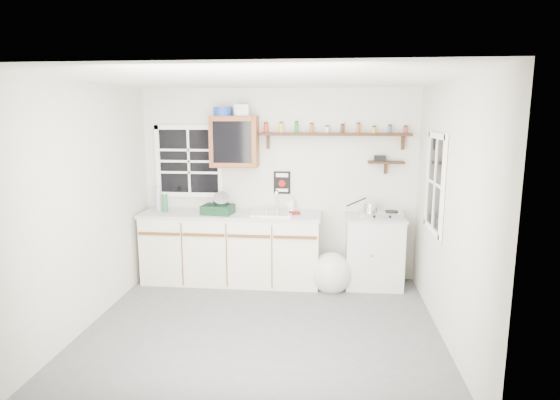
{
  "coord_description": "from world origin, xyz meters",
  "views": [
    {
      "loc": [
        0.64,
        -4.49,
        2.18
      ],
      "look_at": [
        0.13,
        0.55,
        1.24
      ],
      "focal_mm": 30.0,
      "sensor_mm": 36.0,
      "label": 1
    }
  ],
  "objects": [
    {
      "name": "upper_cabinet",
      "position": [
        -0.55,
        1.44,
        1.82
      ],
      "size": [
        0.6,
        0.32,
        0.65
      ],
      "color": "brown",
      "rests_on": "wall_back"
    },
    {
      "name": "room",
      "position": [
        0.0,
        0.0,
        1.25
      ],
      "size": [
        3.64,
        3.24,
        2.54
      ],
      "color": "#545356",
      "rests_on": "ground"
    },
    {
      "name": "dish_rack",
      "position": [
        -0.72,
        1.23,
        1.01
      ],
      "size": [
        0.42,
        0.33,
        0.28
      ],
      "rotation": [
        0.0,
        0.0,
        -0.14
      ],
      "color": "#10311C",
      "rests_on": "main_cabinet"
    },
    {
      "name": "main_cabinet",
      "position": [
        -0.58,
        1.3,
        0.46
      ],
      "size": [
        2.31,
        0.63,
        0.92
      ],
      "color": "beige",
      "rests_on": "floor"
    },
    {
      "name": "window_right",
      "position": [
        1.79,
        0.55,
        1.45
      ],
      "size": [
        0.03,
        0.78,
        1.08
      ],
      "color": "black",
      "rests_on": "wall_back"
    },
    {
      "name": "upper_cabinet_clutter",
      "position": [
        -0.59,
        1.44,
        2.21
      ],
      "size": [
        0.46,
        0.24,
        0.14
      ],
      "color": "#18379F",
      "rests_on": "upper_cabinet"
    },
    {
      "name": "water_bottles",
      "position": [
        -1.5,
        1.31,
        1.06
      ],
      "size": [
        0.18,
        0.14,
        0.32
      ],
      "color": "#ACBEC9",
      "rests_on": "main_cabinet"
    },
    {
      "name": "sink",
      "position": [
        -0.05,
        1.3,
        0.93
      ],
      "size": [
        0.52,
        0.44,
        0.29
      ],
      "color": "silver",
      "rests_on": "main_cabinet"
    },
    {
      "name": "hotplate",
      "position": [
        1.32,
        1.31,
        0.95
      ],
      "size": [
        0.54,
        0.3,
        0.08
      ],
      "rotation": [
        0.0,
        0.0,
        -0.04
      ],
      "color": "silver",
      "rests_on": "right_cabinet"
    },
    {
      "name": "rag",
      "position": [
        0.24,
        1.32,
        0.93
      ],
      "size": [
        0.16,
        0.15,
        0.02
      ],
      "primitive_type": "cube",
      "rotation": [
        0.0,
        0.0,
        0.15
      ],
      "color": "maroon",
      "rests_on": "main_cabinet"
    },
    {
      "name": "spice_shelf",
      "position": [
        0.71,
        1.51,
        1.93
      ],
      "size": [
        1.91,
        0.18,
        0.35
      ],
      "color": "black",
      "rests_on": "wall_back"
    },
    {
      "name": "right_cabinet",
      "position": [
        1.25,
        1.32,
        0.46
      ],
      "size": [
        0.73,
        0.57,
        0.91
      ],
      "color": "silver",
      "rests_on": "floor"
    },
    {
      "name": "window_back",
      "position": [
        -1.2,
        1.59,
        1.55
      ],
      "size": [
        0.93,
        0.03,
        0.98
      ],
      "color": "black",
      "rests_on": "wall_back"
    },
    {
      "name": "trash_bag",
      "position": [
        0.72,
        1.1,
        0.22
      ],
      "size": [
        0.46,
        0.42,
        0.53
      ],
      "color": "beige",
      "rests_on": "floor"
    },
    {
      "name": "warning_sign",
      "position": [
        0.05,
        1.59,
        1.28
      ],
      "size": [
        0.22,
        0.02,
        0.3
      ],
      "color": "black",
      "rests_on": "wall_back"
    },
    {
      "name": "soap_bottle",
      "position": [
        0.18,
        1.5,
        1.03
      ],
      "size": [
        0.12,
        0.12,
        0.21
      ],
      "primitive_type": "imported",
      "rotation": [
        0.0,
        0.0,
        -0.28
      ],
      "color": "silver",
      "rests_on": "main_cabinet"
    },
    {
      "name": "saucepan",
      "position": [
        1.18,
        1.31,
        1.03
      ],
      "size": [
        0.38,
        0.31,
        0.18
      ],
      "rotation": [
        0.0,
        0.0,
        -0.86
      ],
      "color": "silver",
      "rests_on": "hotplate"
    },
    {
      "name": "secondary_shelf",
      "position": [
        1.36,
        1.52,
        1.58
      ],
      "size": [
        0.45,
        0.16,
        0.24
      ],
      "color": "black",
      "rests_on": "wall_back"
    }
  ]
}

